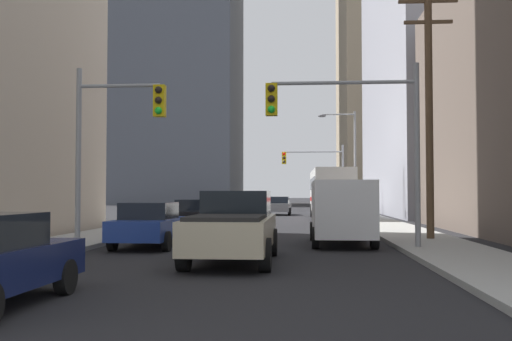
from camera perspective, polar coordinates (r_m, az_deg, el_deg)
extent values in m
cube|color=#9E9E99|center=(53.35, -4.51, -4.09)|extent=(2.86, 160.00, 0.15)
cube|color=#9E9E99|center=(52.92, 9.28, -4.08)|extent=(2.86, 160.00, 0.15)
cube|color=silver|center=(40.68, 7.34, -2.03)|extent=(2.61, 11.52, 2.90)
cube|color=black|center=(40.64, 5.56, -1.30)|extent=(0.12, 10.58, 0.80)
cube|color=red|center=(40.64, 5.56, -2.85)|extent=(0.12, 10.58, 0.28)
cylinder|color=black|center=(44.68, 5.57, -3.91)|extent=(0.32, 1.00, 1.00)
cylinder|color=black|center=(44.79, 8.58, -3.89)|extent=(0.32, 1.00, 1.00)
cylinder|color=black|center=(37.44, 5.81, -4.24)|extent=(0.32, 1.00, 1.00)
cylinder|color=black|center=(37.58, 9.40, -4.22)|extent=(0.32, 1.00, 1.00)
cube|color=#C6B793|center=(15.40, -2.29, -6.10)|extent=(2.04, 5.41, 0.80)
cube|color=black|center=(16.34, -1.90, -3.24)|extent=(1.81, 1.81, 0.70)
cube|color=black|center=(14.04, -2.93, -4.64)|extent=(1.78, 2.39, 0.10)
cylinder|color=black|center=(17.27, -4.82, -7.00)|extent=(0.28, 0.80, 0.80)
cylinder|color=black|center=(17.07, 1.60, -7.06)|extent=(0.28, 0.80, 0.80)
cylinder|color=black|center=(13.89, -7.11, -8.17)|extent=(0.28, 0.80, 0.80)
cylinder|color=black|center=(13.64, 0.91, -8.30)|extent=(0.28, 0.80, 0.80)
cube|color=white|center=(20.96, 8.37, -3.64)|extent=(2.01, 5.20, 1.90)
cube|color=black|center=(23.55, 7.91, -2.47)|extent=(1.76, 0.02, 0.60)
cylinder|color=black|center=(22.62, 5.64, -5.96)|extent=(0.24, 0.72, 0.72)
cylinder|color=black|center=(22.74, 10.51, -5.91)|extent=(0.24, 0.72, 0.72)
cylinder|color=black|center=(19.30, 5.87, -6.61)|extent=(0.24, 0.72, 0.72)
cylinder|color=black|center=(19.44, 11.57, -6.54)|extent=(0.24, 0.72, 0.72)
cylinder|color=black|center=(11.25, -18.21, -9.90)|extent=(0.22, 0.64, 0.64)
cube|color=navy|center=(20.03, -10.35, -5.60)|extent=(1.89, 4.24, 0.65)
cube|color=black|center=(19.86, -10.44, -3.90)|extent=(1.62, 1.93, 0.55)
cylinder|color=black|center=(21.57, -11.68, -6.21)|extent=(0.22, 0.64, 0.64)
cylinder|color=black|center=(21.17, -7.15, -6.32)|extent=(0.22, 0.64, 0.64)
cylinder|color=black|center=(19.01, -13.92, -6.74)|extent=(0.22, 0.64, 0.64)
cylinder|color=black|center=(18.55, -8.81, -6.90)|extent=(0.22, 0.64, 0.64)
cube|color=black|center=(28.37, -6.04, -4.61)|extent=(1.96, 4.27, 0.65)
cube|color=black|center=(28.20, -6.09, -3.41)|extent=(1.66, 1.96, 0.55)
cylinder|color=black|center=(29.87, -7.22, -5.11)|extent=(0.22, 0.64, 0.64)
cylinder|color=black|center=(29.57, -3.92, -5.15)|extent=(0.22, 0.64, 0.64)
cylinder|color=black|center=(27.24, -8.35, -5.39)|extent=(0.22, 0.64, 0.64)
cylinder|color=black|center=(26.92, -4.74, -5.44)|extent=(0.22, 0.64, 0.64)
cube|color=slate|center=(48.20, 2.29, -3.62)|extent=(1.94, 4.26, 0.65)
cube|color=black|center=(48.04, 2.28, -2.91)|extent=(1.65, 1.95, 0.55)
cylinder|color=black|center=(49.59, 1.35, -3.96)|extent=(0.22, 0.64, 0.64)
cylinder|color=black|center=(49.53, 3.35, -3.95)|extent=(0.22, 0.64, 0.64)
cylinder|color=black|center=(46.91, 1.18, -4.06)|extent=(0.22, 0.64, 0.64)
cylinder|color=black|center=(46.84, 3.29, -4.06)|extent=(0.22, 0.64, 0.64)
cylinder|color=gray|center=(20.16, -17.06, 1.18)|extent=(0.18, 0.18, 6.00)
cylinder|color=gray|center=(19.98, -13.29, 8.10)|extent=(2.74, 0.12, 0.12)
cube|color=gold|center=(19.53, -9.45, 6.75)|extent=(0.38, 0.30, 1.05)
sphere|color=black|center=(19.42, -9.56, 7.82)|extent=(0.24, 0.24, 0.24)
sphere|color=black|center=(19.37, -9.57, 6.83)|extent=(0.24, 0.24, 0.24)
sphere|color=#19D833|center=(19.32, -9.57, 5.83)|extent=(0.24, 0.24, 0.24)
cylinder|color=gray|center=(19.14, 15.56, 1.33)|extent=(0.18, 0.18, 6.00)
cylinder|color=gray|center=(19.12, 8.58, 8.53)|extent=(4.64, 0.12, 0.12)
cube|color=gold|center=(19.00, 1.54, 6.97)|extent=(0.38, 0.30, 1.05)
sphere|color=black|center=(18.89, 1.51, 8.07)|extent=(0.24, 0.24, 0.24)
sphere|color=black|center=(18.83, 1.52, 7.05)|extent=(0.24, 0.24, 0.24)
sphere|color=#19D833|center=(18.78, 1.52, 6.03)|extent=(0.24, 0.24, 0.24)
cylinder|color=gray|center=(50.69, 8.54, -0.86)|extent=(0.18, 0.18, 6.00)
cylinder|color=gray|center=(50.68, 5.65, 1.84)|extent=(5.09, 0.12, 0.12)
cube|color=gold|center=(50.65, 2.78, 1.24)|extent=(0.38, 0.30, 1.05)
sphere|color=red|center=(50.50, 2.77, 1.64)|extent=(0.24, 0.24, 0.24)
sphere|color=black|center=(50.48, 2.77, 1.25)|extent=(0.24, 0.24, 0.24)
sphere|color=black|center=(50.46, 2.77, 0.86)|extent=(0.24, 0.24, 0.24)
cylinder|color=brown|center=(22.76, 16.65, 5.45)|extent=(0.28, 0.28, 9.68)
cube|color=brown|center=(23.69, 16.53, 15.67)|extent=(2.20, 0.12, 0.12)
cube|color=brown|center=(23.46, 16.56, 13.80)|extent=(1.80, 0.12, 0.12)
cylinder|color=gray|center=(40.73, 9.71, 0.52)|extent=(0.16, 0.16, 7.50)
cylinder|color=gray|center=(40.96, 8.10, 5.48)|extent=(2.26, 0.10, 0.10)
ellipsoid|color=#4C4C51|center=(40.88, 6.51, 5.35)|extent=(0.56, 0.32, 0.20)
cube|color=#93939E|center=(55.74, 19.85, 13.67)|extent=(15.13, 26.74, 33.91)
cube|color=tan|center=(99.78, 13.29, 15.96)|extent=(16.80, 24.49, 65.68)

